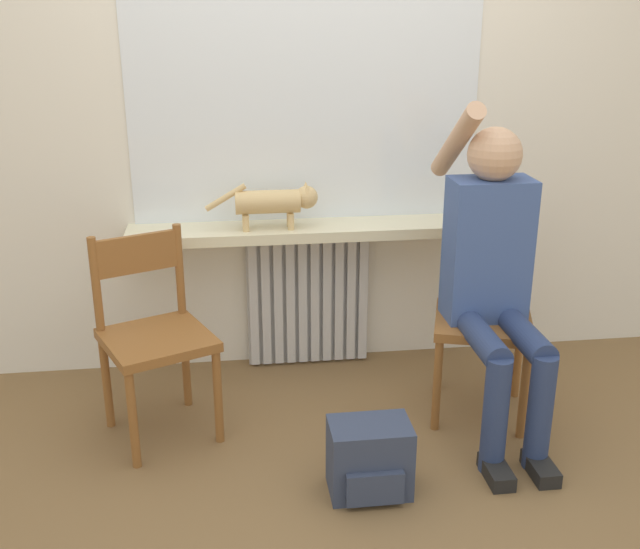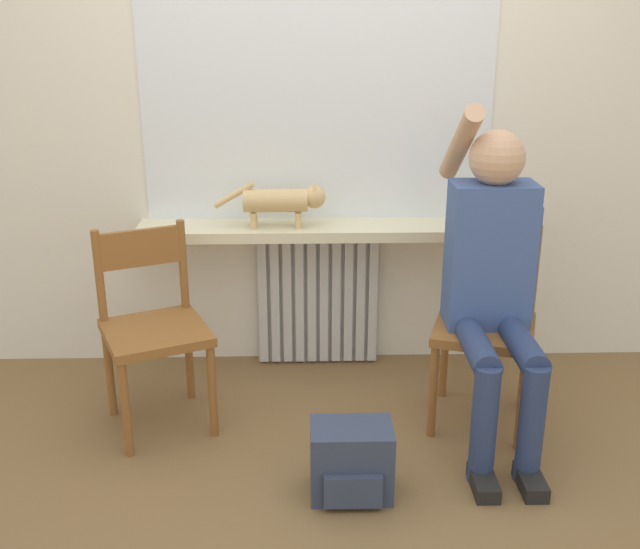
{
  "view_description": "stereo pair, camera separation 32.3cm",
  "coord_description": "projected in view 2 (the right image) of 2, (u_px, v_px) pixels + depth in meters",
  "views": [
    {
      "loc": [
        -0.4,
        -2.33,
        1.74
      ],
      "look_at": [
        0.0,
        0.69,
        0.64
      ],
      "focal_mm": 42.0,
      "sensor_mm": 36.0,
      "label": 1
    },
    {
      "loc": [
        -0.07,
        -2.35,
        1.74
      ],
      "look_at": [
        0.0,
        0.69,
        0.64
      ],
      "focal_mm": 42.0,
      "sensor_mm": 36.0,
      "label": 2
    }
  ],
  "objects": [
    {
      "name": "ground_plane",
      "position": [
        324.0,
        497.0,
        2.8
      ],
      "size": [
        12.0,
        12.0,
        0.0
      ],
      "primitive_type": "plane",
      "color": "brown"
    },
    {
      "name": "window_glass",
      "position": [
        317.0,
        102.0,
        3.48
      ],
      "size": [
        1.65,
        0.01,
        1.11
      ],
      "color": "white",
      "rests_on": "windowsill"
    },
    {
      "name": "backpack",
      "position": [
        351.0,
        462.0,
        2.78
      ],
      "size": [
        0.3,
        0.23,
        0.28
      ],
      "color": "#333D56",
      "rests_on": "ground_plane"
    },
    {
      "name": "chair_right",
      "position": [
        485.0,
        322.0,
        3.2
      ],
      "size": [
        0.52,
        0.52,
        0.86
      ],
      "rotation": [
        0.0,
        0.0,
        -0.31
      ],
      "color": "brown",
      "rests_on": "ground_plane"
    },
    {
      "name": "person",
      "position": [
        494.0,
        274.0,
        3.01
      ],
      "size": [
        0.36,
        1.01,
        1.39
      ],
      "color": "navy",
      "rests_on": "ground_plane"
    },
    {
      "name": "wall_with_window",
      "position": [
        317.0,
        92.0,
        3.5
      ],
      "size": [
        7.0,
        0.06,
        2.7
      ],
      "color": "white",
      "rests_on": "ground_plane"
    },
    {
      "name": "radiator",
      "position": [
        318.0,
        297.0,
        3.77
      ],
      "size": [
        0.61,
        0.08,
        0.7
      ],
      "color": "silver",
      "rests_on": "ground_plane"
    },
    {
      "name": "chair_left",
      "position": [
        153.0,
        326.0,
        3.17
      ],
      "size": [
        0.54,
        0.54,
        0.86
      ],
      "rotation": [
        0.0,
        0.0,
        0.41
      ],
      "color": "brown",
      "rests_on": "ground_plane"
    },
    {
      "name": "cat",
      "position": [
        284.0,
        200.0,
        3.47
      ],
      "size": [
        0.52,
        0.11,
        0.22
      ],
      "color": "#DBB77A",
      "rests_on": "windowsill"
    },
    {
      "name": "windowsill",
      "position": [
        318.0,
        230.0,
        3.56
      ],
      "size": [
        1.71,
        0.27,
        0.05
      ],
      "color": "beige",
      "rests_on": "radiator"
    }
  ]
}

